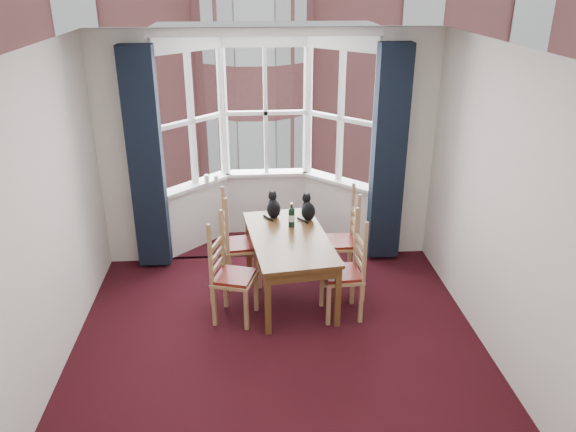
{
  "coord_description": "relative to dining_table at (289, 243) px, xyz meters",
  "views": [
    {
      "loc": [
        -0.25,
        -4.22,
        3.34
      ],
      "look_at": [
        0.15,
        1.05,
        1.05
      ],
      "focal_mm": 35.0,
      "sensor_mm": 36.0,
      "label": 1
    }
  ],
  "objects": [
    {
      "name": "dining_table",
      "position": [
        0.0,
        0.0,
        0.0
      ],
      "size": [
        1.0,
        1.61,
        0.72
      ],
      "color": "brown",
      "rests_on": "floor"
    },
    {
      "name": "wall_right",
      "position": [
        1.83,
        -1.26,
        0.76
      ],
      "size": [
        0.0,
        4.5,
        4.5
      ],
      "primitive_type": "plane",
      "rotation": [
        1.57,
        0.0,
        -1.57
      ],
      "color": "silver",
      "rests_on": "floor"
    },
    {
      "name": "cat_left",
      "position": [
        -0.14,
        0.55,
        0.2
      ],
      "size": [
        0.19,
        0.24,
        0.31
      ],
      "color": "black",
      "rests_on": "dining_table"
    },
    {
      "name": "cat_right",
      "position": [
        0.26,
        0.45,
        0.2
      ],
      "size": [
        0.2,
        0.25,
        0.31
      ],
      "color": "black",
      "rests_on": "dining_table"
    },
    {
      "name": "chair_right_near",
      "position": [
        0.61,
        -0.45,
        -0.16
      ],
      "size": [
        0.43,
        0.44,
        0.92
      ],
      "color": "#9F794D",
      "rests_on": "floor"
    },
    {
      "name": "floor",
      "position": [
        -0.17,
        -1.26,
        -0.64
      ],
      "size": [
        4.5,
        4.5,
        0.0
      ],
      "primitive_type": "plane",
      "color": "black",
      "rests_on": "ground"
    },
    {
      "name": "curtain_left",
      "position": [
        -1.59,
        0.81,
        0.71
      ],
      "size": [
        0.38,
        0.22,
        2.6
      ],
      "primitive_type": "cube",
      "color": "black",
      "rests_on": "floor"
    },
    {
      "name": "street",
      "position": [
        -0.17,
        30.99,
        -6.64
      ],
      "size": [
        80.0,
        80.0,
        0.0
      ],
      "primitive_type": "plane",
      "color": "#333335",
      "rests_on": "ground"
    },
    {
      "name": "candle_tall",
      "position": [
        -0.95,
        1.34,
        0.29
      ],
      "size": [
        0.06,
        0.06,
        0.11
      ],
      "primitive_type": "cylinder",
      "color": "white",
      "rests_on": "bay_window"
    },
    {
      "name": "wall_near",
      "position": [
        -0.17,
        -3.51,
        0.76
      ],
      "size": [
        4.0,
        0.0,
        4.0
      ],
      "primitive_type": "plane",
      "rotation": [
        -1.57,
        0.0,
        0.0
      ],
      "color": "silver",
      "rests_on": "floor"
    },
    {
      "name": "wall_left",
      "position": [
        -2.17,
        -1.26,
        0.76
      ],
      "size": [
        0.0,
        4.5,
        4.5
      ],
      "primitive_type": "plane",
      "rotation": [
        1.57,
        0.0,
        1.57
      ],
      "color": "silver",
      "rests_on": "floor"
    },
    {
      "name": "candle_short",
      "position": [
        -0.83,
        1.37,
        0.28
      ],
      "size": [
        0.06,
        0.06,
        0.09
      ],
      "primitive_type": "cylinder",
      "color": "white",
      "rests_on": "bay_window"
    },
    {
      "name": "chair_right_far",
      "position": [
        0.69,
        0.29,
        -0.16
      ],
      "size": [
        0.4,
        0.42,
        0.92
      ],
      "color": "#9F794D",
      "rests_on": "floor"
    },
    {
      "name": "bay_window",
      "position": [
        -0.17,
        1.49,
        0.76
      ],
      "size": [
        2.76,
        0.94,
        2.8
      ],
      "color": "white",
      "rests_on": "floor"
    },
    {
      "name": "wall_back_pier_left",
      "position": [
        -1.82,
        0.99,
        0.76
      ],
      "size": [
        0.7,
        0.12,
        2.8
      ],
      "primitive_type": "cube",
      "color": "silver",
      "rests_on": "floor"
    },
    {
      "name": "chair_left_near",
      "position": [
        -0.68,
        -0.41,
        -0.16
      ],
      "size": [
        0.51,
        0.52,
        0.92
      ],
      "color": "#9F794D",
      "rests_on": "floor"
    },
    {
      "name": "curtain_right",
      "position": [
        1.25,
        0.81,
        0.71
      ],
      "size": [
        0.38,
        0.22,
        2.6
      ],
      "primitive_type": "cube",
      "color": "black",
      "rests_on": "floor"
    },
    {
      "name": "tenement_building",
      "position": [
        -0.17,
        12.75,
        0.96
      ],
      "size": [
        18.4,
        7.8,
        15.2
      ],
      "color": "#934E4C",
      "rests_on": "street"
    },
    {
      "name": "ceiling",
      "position": [
        -0.17,
        -1.26,
        2.16
      ],
      "size": [
        4.5,
        4.5,
        0.0
      ],
      "primitive_type": "plane",
      "rotation": [
        3.14,
        0.0,
        0.0
      ],
      "color": "white",
      "rests_on": "floor"
    },
    {
      "name": "wine_bottle",
      "position": [
        0.05,
        0.26,
        0.2
      ],
      "size": [
        0.07,
        0.07,
        0.28
      ],
      "color": "black",
      "rests_on": "dining_table"
    },
    {
      "name": "chair_left_far",
      "position": [
        -0.61,
        0.3,
        -0.16
      ],
      "size": [
        0.45,
        0.47,
        0.92
      ],
      "color": "#9F794D",
      "rests_on": "floor"
    },
    {
      "name": "wall_back_pier_right",
      "position": [
        1.48,
        0.99,
        0.76
      ],
      "size": [
        0.7,
        0.12,
        2.8
      ],
      "primitive_type": "cube",
      "color": "silver",
      "rests_on": "floor"
    }
  ]
}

